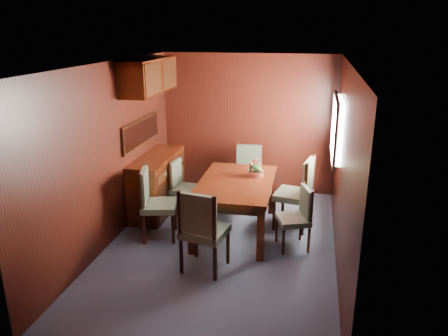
% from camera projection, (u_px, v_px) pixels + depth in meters
% --- Properties ---
extents(ground, '(4.50, 4.50, 0.00)m').
position_uv_depth(ground, '(221.00, 246.00, 5.88)').
color(ground, '#393E4E').
rests_on(ground, ground).
extents(room_shell, '(3.06, 4.52, 2.41)m').
position_uv_depth(room_shell, '(218.00, 122.00, 5.70)').
color(room_shell, black).
rests_on(room_shell, ground).
extents(sideboard, '(0.48, 1.40, 0.90)m').
position_uv_depth(sideboard, '(157.00, 183.00, 6.92)').
color(sideboard, '#361206').
rests_on(sideboard, ground).
extents(dining_table, '(1.04, 1.64, 0.76)m').
position_uv_depth(dining_table, '(236.00, 189.00, 6.11)').
color(dining_table, '#361206').
rests_on(dining_table, ground).
extents(chair_left_near, '(0.56, 0.57, 1.01)m').
position_uv_depth(chair_left_near, '(153.00, 200.00, 5.98)').
color(chair_left_near, black).
rests_on(chair_left_near, ground).
extents(chair_left_far, '(0.43, 0.45, 0.88)m').
position_uv_depth(chair_left_far, '(182.00, 184.00, 6.78)').
color(chair_left_far, black).
rests_on(chair_left_far, ground).
extents(chair_right_near, '(0.51, 0.52, 0.86)m').
position_uv_depth(chair_right_near, '(298.00, 214.00, 5.72)').
color(chair_right_near, black).
rests_on(chair_right_near, ground).
extents(chair_right_far, '(0.58, 0.60, 1.07)m').
position_uv_depth(chair_right_far, '(299.00, 190.00, 6.25)').
color(chair_right_far, black).
rests_on(chair_right_far, ground).
extents(chair_head, '(0.58, 0.56, 1.06)m').
position_uv_depth(chair_head, '(202.00, 227.00, 5.11)').
color(chair_head, black).
rests_on(chair_head, ground).
extents(chair_foot, '(0.49, 0.47, 0.96)m').
position_uv_depth(chair_foot, '(248.00, 170.00, 7.31)').
color(chair_foot, black).
rests_on(chair_foot, ground).
extents(flower_centerpiece, '(0.24, 0.24, 0.24)m').
position_uv_depth(flower_centerpiece, '(256.00, 168.00, 6.27)').
color(flower_centerpiece, '#B84B38').
rests_on(flower_centerpiece, dining_table).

